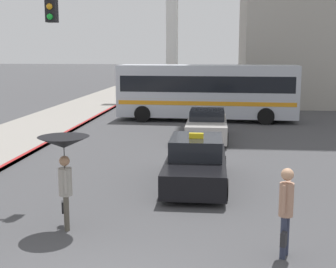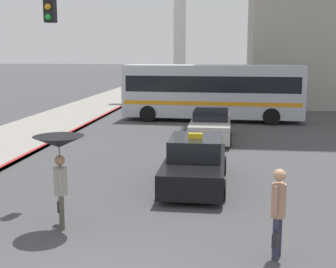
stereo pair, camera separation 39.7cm
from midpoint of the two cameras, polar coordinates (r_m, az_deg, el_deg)
The scene contains 5 objects.
taxi at distance 14.53m, azimuth 4.12°, elevation -3.58°, with size 1.91×4.63×1.62m.
sedan_red at distance 22.00m, azimuth 5.74°, elevation 1.00°, with size 1.91×4.79×1.38m.
city_bus at distance 28.01m, azimuth 5.87°, elevation 5.36°, with size 10.62×3.06×3.30m.
pedestrian_with_umbrella at distance 10.88m, azimuth -12.11°, elevation -2.20°, with size 1.16×1.16×2.19m.
pedestrian_man at distance 9.57m, azimuth 14.47°, elevation -8.66°, with size 0.37×0.58×1.83m.
Camera 2 is at (2.32, -6.88, 4.06)m, focal length 50.00 mm.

